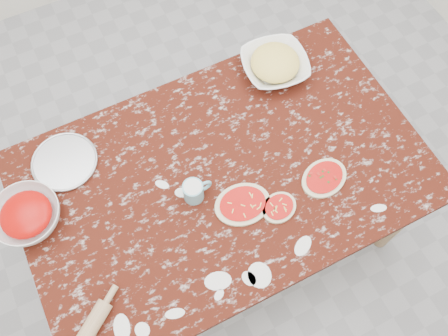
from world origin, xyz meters
TOP-DOWN VIEW (x-y plane):
  - ground at (0.00, 0.00)m, footprint 4.00×4.00m
  - worktable at (0.00, 0.00)m, footprint 1.60×1.00m
  - pizza_tray at (-0.55, 0.33)m, footprint 0.26×0.26m
  - sauce_bowl at (-0.74, 0.16)m, footprint 0.33×0.33m
  - cheese_bowl at (0.42, 0.35)m, footprint 0.33×0.33m
  - flour_mug at (-0.14, -0.03)m, footprint 0.12×0.08m
  - pizza_left at (0.00, -0.15)m, footprint 0.24×0.20m
  - pizza_mid at (0.12, -0.23)m, footprint 0.17×0.15m
  - pizza_right at (0.34, -0.20)m, footprint 0.23×0.19m

SIDE VIEW (x-z plane):
  - ground at x=0.00m, z-range 0.00..0.00m
  - worktable at x=0.00m, z-range 0.29..1.04m
  - pizza_tray at x=-0.55m, z-range 0.75..0.76m
  - pizza_left at x=0.00m, z-range 0.75..0.77m
  - pizza_right at x=0.34m, z-range 0.75..0.77m
  - pizza_mid at x=0.12m, z-range 0.75..0.77m
  - cheese_bowl at x=0.42m, z-range 0.75..0.82m
  - sauce_bowl at x=-0.74m, z-range 0.75..0.83m
  - flour_mug at x=-0.14m, z-range 0.75..0.84m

